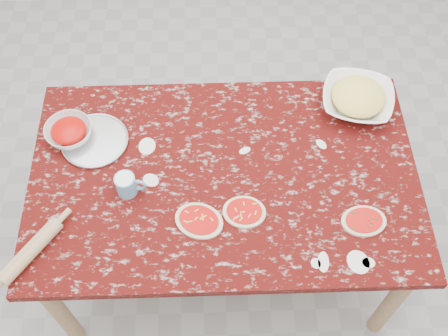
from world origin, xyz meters
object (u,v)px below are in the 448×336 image
worktable (224,185)px  rolling_pin (31,251)px  flour_mug (127,185)px  sauce_bowl (69,132)px  pizza_tray (95,141)px  cheese_bowl (357,100)px

worktable → rolling_pin: 0.81m
rolling_pin → flour_mug: bearing=37.7°
rolling_pin → sauce_bowl: bearing=82.0°
pizza_tray → rolling_pin: rolling_pin is taller
sauce_bowl → cheese_bowl: size_ratio=0.65×
cheese_bowl → worktable: bearing=-149.9°
flour_mug → rolling_pin: bearing=-142.3°
pizza_tray → flour_mug: (0.16, -0.25, 0.04)m
worktable → sauce_bowl: size_ratio=7.96×
worktable → flour_mug: bearing=-170.4°
sauce_bowl → rolling_pin: bearing=-98.0°
pizza_tray → rolling_pin: size_ratio=0.97×
cheese_bowl → rolling_pin: bearing=-153.0°
worktable → pizza_tray: size_ratio=5.72×
pizza_tray → flour_mug: flour_mug is taller
cheese_bowl → flour_mug: (-0.99, -0.41, 0.01)m
flour_mug → cheese_bowl: bearing=22.7°
sauce_bowl → flour_mug: flour_mug is taller
sauce_bowl → cheese_bowl: bearing=6.1°
flour_mug → pizza_tray: bearing=122.6°
sauce_bowl → cheese_bowl: cheese_bowl is taller
worktable → cheese_bowl: 0.70m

